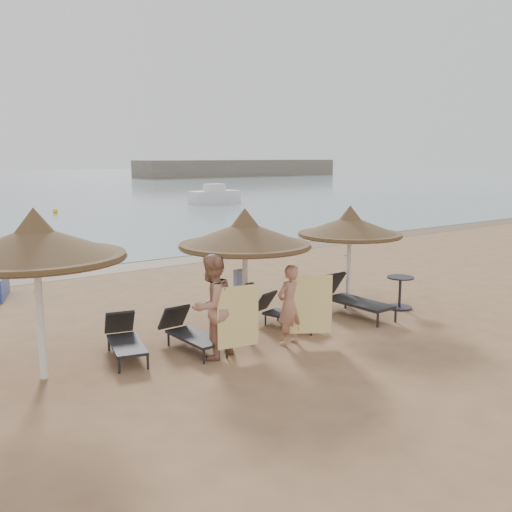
{
  "coord_description": "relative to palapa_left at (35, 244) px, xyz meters",
  "views": [
    {
      "loc": [
        -6.14,
        -8.54,
        3.72
      ],
      "look_at": [
        0.99,
        1.2,
        1.6
      ],
      "focal_mm": 40.0,
      "sensor_mm": 36.0,
      "label": 1
    }
  ],
  "objects": [
    {
      "name": "ground",
      "position": [
        3.63,
        -0.97,
        -2.31
      ],
      "size": [
        160.0,
        160.0,
        0.0
      ],
      "primitive_type": "plane",
      "color": "#9A704B",
      "rests_on": "ground"
    },
    {
      "name": "lounger_near_right",
      "position": [
        5.2,
        -0.03,
        -2.0
      ],
      "size": [
        0.95,
        1.66,
        0.71
      ],
      "rotation": [
        0.0,
        0.0,
        0.29
      ],
      "color": "#24242B",
      "rests_on": "ground"
    },
    {
      "name": "palapa_center",
      "position": [
        4.05,
        -0.16,
        -0.17
      ],
      "size": [
        2.72,
        2.72,
        2.69
      ],
      "rotation": [
        0.0,
        0.0,
        0.25
      ],
      "color": "white",
      "rests_on": "ground"
    },
    {
      "name": "bag_patterned",
      "position": [
        4.05,
        0.02,
        -1.1
      ],
      "size": [
        0.3,
        0.14,
        0.37
      ],
      "rotation": [
        0.0,
        0.0,
        0.16
      ],
      "color": "silver",
      "rests_on": "ground"
    },
    {
      "name": "side_table",
      "position": [
        8.44,
        -0.57,
        -1.94
      ],
      "size": [
        0.66,
        0.66,
        0.8
      ],
      "rotation": [
        0.0,
        0.0,
        -0.37
      ],
      "color": "#24242B",
      "rests_on": "ground"
    },
    {
      "name": "buoy_right",
      "position": [
        18.26,
        19.87,
        -2.16
      ],
      "size": [
        0.31,
        0.31,
        0.31
      ],
      "primitive_type": "sphere",
      "color": "yellow",
      "rests_on": "ground"
    },
    {
      "name": "palapa_right",
      "position": [
        7.51,
        0.3,
        -0.29
      ],
      "size": [
        2.56,
        2.56,
        2.54
      ],
      "rotation": [
        0.0,
        0.0,
        0.12
      ],
      "color": "white",
      "rests_on": "ground"
    },
    {
      "name": "towel_left",
      "position": [
        3.2,
        -1.15,
        -1.51
      ],
      "size": [
        0.83,
        0.15,
        1.17
      ],
      "rotation": [
        0.0,
        0.0,
        -0.16
      ],
      "color": "yellow",
      "rests_on": "ground"
    },
    {
      "name": "buoy_mid",
      "position": [
        8.89,
        28.36,
        -2.14
      ],
      "size": [
        0.34,
        0.34,
        0.34
      ],
      "primitive_type": "sphere",
      "color": "yellow",
      "rests_on": "ground"
    },
    {
      "name": "lounger_near_left",
      "position": [
        2.76,
        -0.1,
        -1.97
      ],
      "size": [
        0.63,
        1.72,
        0.76
      ],
      "rotation": [
        0.0,
        0.0,
        0.04
      ],
      "color": "#24242B",
      "rests_on": "ground"
    },
    {
      "name": "lounger_far_right",
      "position": [
        7.06,
        -0.23,
        -1.9
      ],
      "size": [
        0.74,
        2.07,
        0.92
      ],
      "rotation": [
        0.0,
        0.0,
        0.03
      ],
      "color": "#24242B",
      "rests_on": "ground"
    },
    {
      "name": "towel_right",
      "position": [
        4.83,
        -1.32,
        -1.49
      ],
      "size": [
        0.74,
        0.45,
        1.19
      ],
      "rotation": [
        0.0,
        0.0,
        -0.54
      ],
      "color": "yellow",
      "rests_on": "ground"
    },
    {
      "name": "bag_dark",
      "position": [
        4.05,
        -0.32,
        -1.29
      ],
      "size": [
        0.22,
        0.14,
        0.3
      ],
      "rotation": [
        0.0,
        0.0,
        0.33
      ],
      "color": "black",
      "rests_on": "ground"
    },
    {
      "name": "wet_sand_strip",
      "position": [
        3.63,
        8.43,
        -2.31
      ],
      "size": [
        200.0,
        1.6,
        0.01
      ],
      "primitive_type": "cube",
      "color": "brown",
      "rests_on": "ground"
    },
    {
      "name": "lounger_far_left",
      "position": [
        1.58,
        0.28,
        -1.98
      ],
      "size": [
        0.94,
        1.75,
        0.75
      ],
      "rotation": [
        0.0,
        0.0,
        -0.24
      ],
      "color": "#24242B",
      "rests_on": "ground"
    },
    {
      "name": "person_right",
      "position": [
        4.48,
        -1.07,
        -1.37
      ],
      "size": [
        0.91,
        0.63,
        1.88
      ],
      "primitive_type": "imported",
      "rotation": [
        0.0,
        0.0,
        3.23
      ],
      "color": "tan",
      "rests_on": "ground"
    },
    {
      "name": "person_left",
      "position": [
        2.85,
        -0.8,
        -1.18
      ],
      "size": [
        1.2,
        0.95,
        2.28
      ],
      "primitive_type": "imported",
      "rotation": [
        0.0,
        0.0,
        3.43
      ],
      "color": "tan",
      "rests_on": "ground"
    },
    {
      "name": "palapa_left",
      "position": [
        0.0,
        0.0,
        0.0
      ],
      "size": [
        2.93,
        2.93,
        2.91
      ],
      "rotation": [
        0.0,
        0.0,
        0.16
      ],
      "color": "white",
      "rests_on": "ground"
    }
  ]
}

